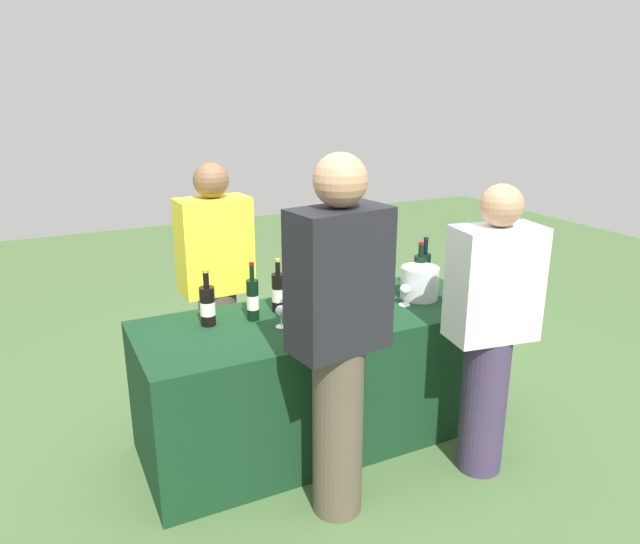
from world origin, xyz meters
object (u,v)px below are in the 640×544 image
object	(u,v)px
wine_bottle_2	(278,292)
wine_bottle_5	(420,273)
wine_bottle_0	(208,305)
wine_bottle_3	(331,286)
wine_glass_3	(405,290)
wine_glass_1	(322,311)
wine_bottle_1	(253,299)
guest_0	(339,332)
menu_board	(337,303)
wine_bottle_4	(376,276)
guest_1	(490,326)
server_pouring	(216,282)
wine_glass_2	(378,297)
wine_glass_0	(281,312)
ice_bucket	(420,283)
wine_bottle_6	(425,269)

from	to	relation	value
wine_bottle_2	wine_bottle_5	xyz separation A→B (m)	(0.91, -0.07, 0.00)
wine_bottle_0	wine_bottle_3	bearing A→B (deg)	-1.07
wine_bottle_3	wine_bottle_5	xyz separation A→B (m)	(0.59, -0.03, 0.00)
wine_bottle_0	wine_glass_3	world-z (taller)	wine_bottle_0
wine_glass_1	wine_bottle_1	bearing A→B (deg)	132.89
wine_bottle_1	wine_bottle_5	size ratio (longest dim) A/B	1.03
wine_bottle_1	wine_bottle_2	size ratio (longest dim) A/B	1.06
wine_bottle_2	guest_0	bearing A→B (deg)	-91.79
guest_0	menu_board	world-z (taller)	guest_0
guest_0	wine_glass_3	bearing A→B (deg)	28.29
wine_bottle_0	wine_bottle_2	world-z (taller)	wine_bottle_0
wine_glass_3	guest_0	bearing A→B (deg)	-143.53
wine_bottle_1	menu_board	distance (m)	1.51
wine_bottle_3	wine_bottle_4	size ratio (longest dim) A/B	1.01
guest_1	menu_board	xyz separation A→B (m)	(0.05, 1.73, -0.46)
wine_bottle_0	wine_bottle_1	bearing A→B (deg)	-8.14
wine_bottle_1	guest_0	world-z (taller)	guest_0
wine_bottle_4	wine_glass_3	bearing A→B (deg)	-80.57
wine_glass_3	menu_board	distance (m)	1.26
wine_glass_1	server_pouring	distance (m)	0.87
wine_glass_2	server_pouring	bearing A→B (deg)	131.81
server_pouring	guest_1	world-z (taller)	server_pouring
guest_1	menu_board	world-z (taller)	guest_1
wine_bottle_3	wine_glass_1	size ratio (longest dim) A/B	2.16
wine_glass_1	wine_glass_3	xyz separation A→B (m)	(0.59, 0.12, -0.02)
wine_bottle_5	wine_glass_2	size ratio (longest dim) A/B	2.15
wine_glass_2	menu_board	distance (m)	1.38
guest_1	wine_bottle_4	bearing A→B (deg)	110.70
wine_bottle_5	guest_1	world-z (taller)	guest_1
wine_bottle_4	wine_bottle_5	distance (m)	0.27
wine_bottle_4	wine_glass_2	world-z (taller)	wine_bottle_4
wine_glass_0	wine_glass_3	distance (m)	0.77
wine_glass_2	ice_bucket	size ratio (longest dim) A/B	0.65
wine_bottle_6	server_pouring	xyz separation A→B (m)	(-1.21, 0.46, -0.04)
wine_bottle_0	server_pouring	world-z (taller)	server_pouring
wine_bottle_2	wine_bottle_6	world-z (taller)	wine_bottle_6
wine_bottle_6	wine_bottle_3	bearing A→B (deg)	-177.12
wine_glass_1	wine_glass_3	distance (m)	0.60
wine_bottle_5	menu_board	size ratio (longest dim) A/B	0.44
wine_bottle_4	wine_bottle_6	world-z (taller)	wine_bottle_6
wine_glass_0	guest_0	size ratio (longest dim) A/B	0.07
wine_bottle_0	wine_bottle_1	xyz separation A→B (m)	(0.24, -0.03, 0.01)
wine_bottle_0	guest_0	distance (m)	0.84
server_pouring	menu_board	bearing A→B (deg)	-160.22
wine_bottle_6	wine_glass_2	distance (m)	0.61
wine_bottle_1	wine_bottle_6	distance (m)	1.17
wine_glass_0	wine_bottle_3	bearing A→B (deg)	25.58
server_pouring	guest_1	distance (m)	1.64
wine_bottle_4	wine_glass_3	distance (m)	0.25
wine_glass_0	guest_0	xyz separation A→B (m)	(0.05, -0.54, 0.08)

